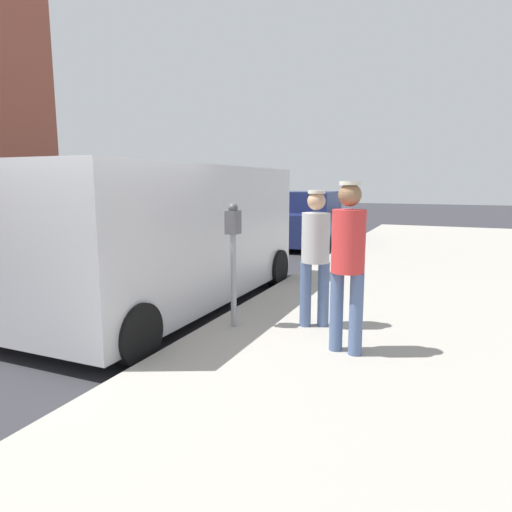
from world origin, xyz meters
name	(u,v)px	position (x,y,z in m)	size (l,w,h in m)	color
ground_plane	(96,346)	(0.00, 0.00, 0.00)	(80.00, 80.00, 0.00)	#2D2D33
sidewalk_slab	(407,395)	(3.50, 0.00, 0.07)	(5.00, 32.00, 0.15)	#9E998E
parking_meter_near	(233,244)	(1.35, 0.93, 1.18)	(0.14, 0.18, 1.52)	gray
pedestrian_in_red	(348,256)	(2.81, 0.61, 1.18)	(0.35, 0.34, 1.78)	#4C608C
pedestrian_in_gray	(315,250)	(2.26, 1.33, 1.11)	(0.34, 0.34, 1.67)	#4C608C
parked_van	(170,233)	(-0.15, 1.81, 1.15)	(2.14, 5.21, 2.15)	#BCBCC1
parked_sedan_ahead	(310,221)	(-0.28, 9.55, 0.75)	(2.02, 4.44, 1.65)	navy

